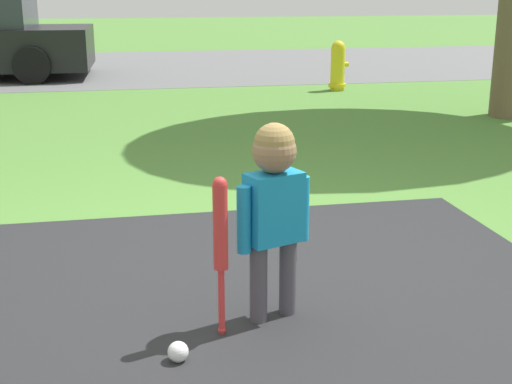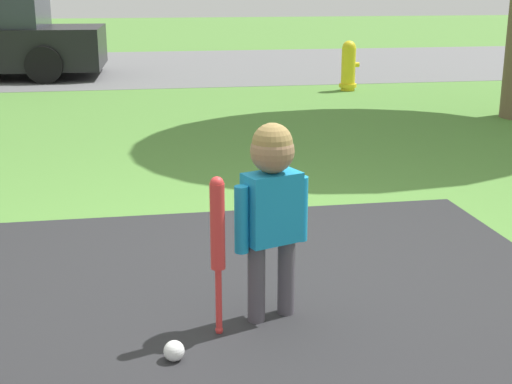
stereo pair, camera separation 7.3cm
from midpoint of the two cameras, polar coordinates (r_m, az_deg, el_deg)
The scene contains 6 objects.
ground_plane at distance 3.83m, azimuth -0.97°, elevation -6.08°, with size 60.00×60.00×0.00m, color #518438.
street_strip at distance 13.51m, azimuth -8.65°, elevation 9.92°, with size 40.00×6.00×0.01m.
child at distance 3.09m, azimuth 0.77°, elevation -0.21°, with size 0.35×0.21×0.90m.
baseball_bat at distance 2.97m, azimuth -3.56°, elevation -3.39°, with size 0.06×0.06×0.71m.
sports_ball at distance 2.95m, azimuth -6.97°, elevation -12.57°, with size 0.09×0.09×0.09m.
fire_hydrant at distance 10.32m, azimuth 6.35°, elevation 9.99°, with size 0.28×0.25×0.70m.
Camera 1 is at (-0.66, -3.48, 1.46)m, focal length 50.00 mm.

